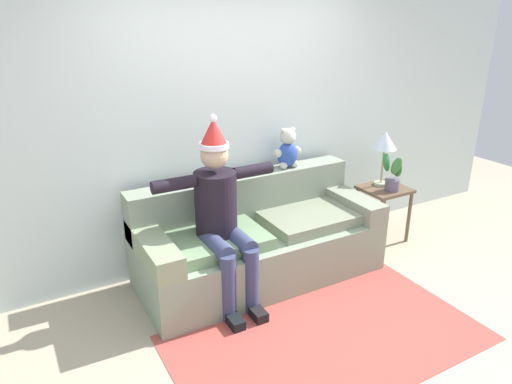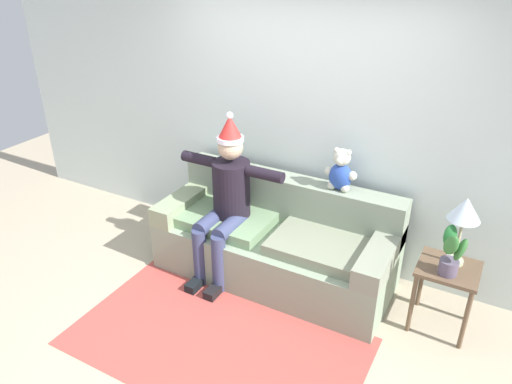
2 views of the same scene
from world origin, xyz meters
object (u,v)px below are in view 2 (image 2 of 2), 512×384
object	(u,v)px
couch	(277,241)
person_seated	(226,196)
teddy_bear	(341,171)
potted_plant	(452,254)
side_table	(447,279)
table_lamp	(465,212)

from	to	relation	value
couch	person_seated	world-z (taller)	person_seated
person_seated	teddy_bear	world-z (taller)	person_seated
potted_plant	side_table	bearing A→B (deg)	89.89
teddy_bear	person_seated	bearing A→B (deg)	-154.24
side_table	potted_plant	bearing A→B (deg)	-90.11
person_seated	table_lamp	bearing A→B (deg)	7.20
potted_plant	couch	bearing A→B (deg)	176.41
couch	side_table	size ratio (longest dim) A/B	3.72
couch	side_table	distance (m)	1.48
person_seated	side_table	xyz separation A→B (m)	(1.91, 0.16, -0.31)
person_seated	potted_plant	world-z (taller)	person_seated
table_lamp	potted_plant	distance (m)	0.32
person_seated	table_lamp	xyz separation A→B (m)	(1.93, 0.24, 0.24)
table_lamp	couch	bearing A→B (deg)	-177.08
person_seated	side_table	bearing A→B (deg)	4.78
couch	teddy_bear	bearing A→B (deg)	29.61
couch	potted_plant	size ratio (longest dim) A/B	5.66
teddy_bear	potted_plant	size ratio (longest dim) A/B	1.01
teddy_bear	side_table	distance (m)	1.20
side_table	table_lamp	size ratio (longest dim) A/B	1.02
person_seated	table_lamp	size ratio (longest dim) A/B	2.71
table_lamp	potted_plant	bearing A→B (deg)	-96.19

